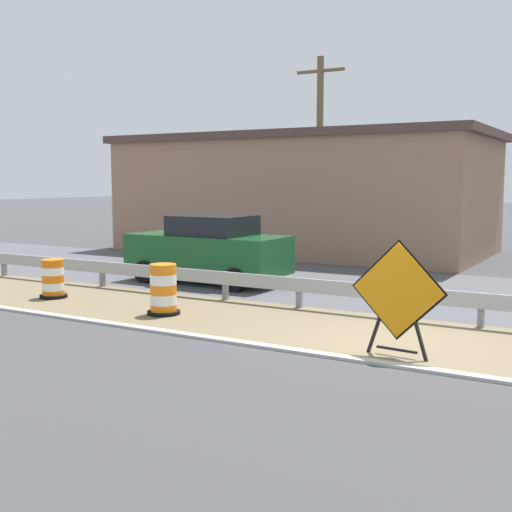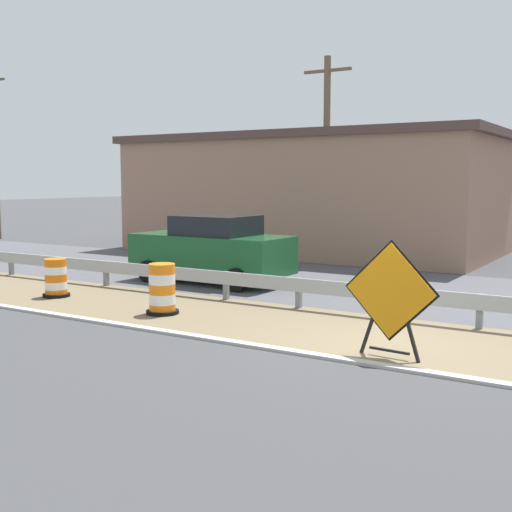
# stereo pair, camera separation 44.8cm
# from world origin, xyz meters

# --- Properties ---
(ground_plane) EXTENTS (160.00, 160.00, 0.00)m
(ground_plane) POSITION_xyz_m (0.00, 0.00, 0.00)
(ground_plane) COLOR #3D3D3F
(median_dirt_strip) EXTENTS (3.65, 120.00, 0.01)m
(median_dirt_strip) POSITION_xyz_m (0.62, 0.00, 0.00)
(median_dirt_strip) COLOR #706047
(median_dirt_strip) RESTS_ON ground
(far_lane_asphalt) EXTENTS (7.09, 120.00, 0.00)m
(far_lane_asphalt) POSITION_xyz_m (5.99, 0.00, 0.00)
(far_lane_asphalt) COLOR #4C4C51
(far_lane_asphalt) RESTS_ON ground
(curb_near_edge) EXTENTS (0.20, 120.00, 0.11)m
(curb_near_edge) POSITION_xyz_m (-1.30, 0.00, 0.00)
(curb_near_edge) COLOR #ADADA8
(curb_near_edge) RESTS_ON ground
(guardrail_median) EXTENTS (0.18, 46.70, 0.71)m
(guardrail_median) POSITION_xyz_m (2.21, 3.08, 0.52)
(guardrail_median) COLOR #999EA3
(guardrail_median) RESTS_ON ground
(warning_sign_diamond) EXTENTS (0.20, 1.68, 1.98)m
(warning_sign_diamond) POSITION_xyz_m (-0.71, -0.21, 1.06)
(warning_sign_diamond) COLOR black
(warning_sign_diamond) RESTS_ON ground
(traffic_barrel_nearest) EXTENTS (0.73, 0.73, 1.12)m
(traffic_barrel_nearest) POSITION_xyz_m (0.10, 5.33, 0.51)
(traffic_barrel_nearest) COLOR orange
(traffic_barrel_nearest) RESTS_ON ground
(traffic_barrel_close) EXTENTS (0.68, 0.68, 0.97)m
(traffic_barrel_close) POSITION_xyz_m (0.34, 8.99, 0.43)
(traffic_barrel_close) COLOR orange
(traffic_barrel_close) RESTS_ON ground
(car_lead_near_lane) EXTENTS (2.21, 4.68, 1.94)m
(car_lead_near_lane) POSITION_xyz_m (4.32, 6.99, 0.98)
(car_lead_near_lane) COLOR #195128
(car_lead_near_lane) RESTS_ON ground
(roadside_shop_near) EXTENTS (7.81, 15.03, 4.76)m
(roadside_shop_near) POSITION_xyz_m (13.52, 8.37, 2.39)
(roadside_shop_near) COLOR #93705B
(roadside_shop_near) RESTS_ON ground
(utility_pole_near) EXTENTS (0.24, 1.80, 7.26)m
(utility_pole_near) POSITION_xyz_m (10.40, 6.31, 3.78)
(utility_pole_near) COLOR brown
(utility_pole_near) RESTS_ON ground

